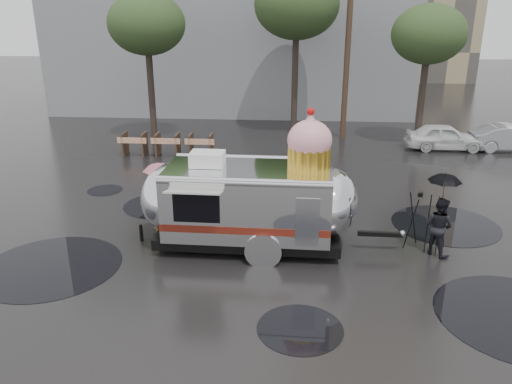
# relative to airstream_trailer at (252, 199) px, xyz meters

# --- Properties ---
(ground) EXTENTS (120.00, 120.00, 0.00)m
(ground) POSITION_rel_airstream_trailer_xyz_m (1.05, -1.21, -1.37)
(ground) COLOR black
(ground) RESTS_ON ground
(puddles) EXTENTS (14.39, 9.40, 0.01)m
(puddles) POSITION_rel_airstream_trailer_xyz_m (0.99, -0.60, -1.37)
(puddles) COLOR black
(puddles) RESTS_ON ground
(grey_building) EXTENTS (22.00, 12.00, 13.00)m
(grey_building) POSITION_rel_airstream_trailer_xyz_m (-2.95, 22.79, 5.13)
(grey_building) COLOR slate
(grey_building) RESTS_ON ground
(utility_pole) EXTENTS (1.60, 0.28, 9.00)m
(utility_pole) POSITION_rel_airstream_trailer_xyz_m (3.55, 12.79, 3.25)
(utility_pole) COLOR #473323
(utility_pole) RESTS_ON ground
(tree_left) EXTENTS (3.64, 3.64, 6.95)m
(tree_left) POSITION_rel_airstream_trailer_xyz_m (-5.95, 11.79, 4.11)
(tree_left) COLOR #382D26
(tree_left) RESTS_ON ground
(tree_mid) EXTENTS (4.20, 4.20, 8.03)m
(tree_mid) POSITION_rel_airstream_trailer_xyz_m (1.05, 13.79, 4.97)
(tree_mid) COLOR #382D26
(tree_mid) RESTS_ON ground
(tree_right) EXTENTS (3.36, 3.36, 6.42)m
(tree_right) POSITION_rel_airstream_trailer_xyz_m (7.05, 11.79, 3.68)
(tree_right) COLOR #382D26
(tree_right) RESTS_ON ground
(barricade_row) EXTENTS (4.30, 0.80, 1.00)m
(barricade_row) POSITION_rel_airstream_trailer_xyz_m (-4.50, 8.76, -0.85)
(barricade_row) COLOR #473323
(barricade_row) RESTS_ON ground
(airstream_trailer) EXTENTS (7.27, 2.78, 3.91)m
(airstream_trailer) POSITION_rel_airstream_trailer_xyz_m (0.00, 0.00, 0.00)
(airstream_trailer) COLOR silver
(airstream_trailer) RESTS_ON ground
(person_left) EXTENTS (0.59, 0.40, 1.64)m
(person_left) POSITION_rel_airstream_trailer_xyz_m (-2.55, 0.24, -0.55)
(person_left) COLOR gold
(person_left) RESTS_ON ground
(umbrella_pink) EXTENTS (1.04, 1.04, 2.26)m
(umbrella_pink) POSITION_rel_airstream_trailer_xyz_m (-2.55, 0.24, 0.53)
(umbrella_pink) COLOR #F9A1B4
(umbrella_pink) RESTS_ON ground
(person_right) EXTENTS (0.82, 0.85, 1.58)m
(person_right) POSITION_rel_airstream_trailer_xyz_m (4.91, -0.12, -0.58)
(person_right) COLOR black
(person_right) RESTS_ON ground
(umbrella_black) EXTENTS (1.03, 1.03, 2.26)m
(umbrella_black) POSITION_rel_airstream_trailer_xyz_m (4.91, -0.12, 0.53)
(umbrella_black) COLOR black
(umbrella_black) RESTS_ON ground
(tripod) EXTENTS (0.65, 0.63, 1.60)m
(tripod) POSITION_rel_airstream_trailer_xyz_m (4.43, 0.21, -0.41)
(tripod) COLOR black
(tripod) RESTS_ON ground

